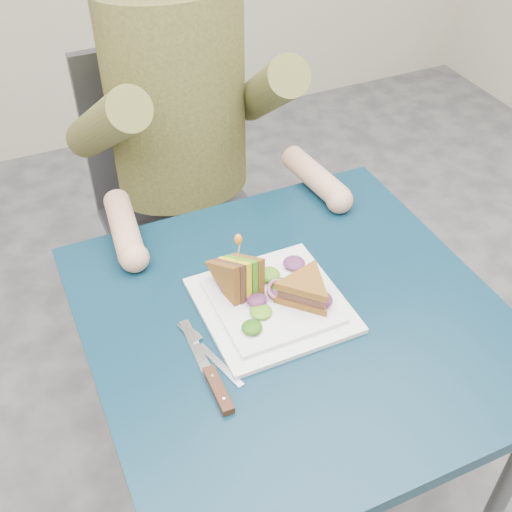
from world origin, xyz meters
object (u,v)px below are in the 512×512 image
knife (214,381)px  sandwich_flat (305,290)px  chair (175,188)px  diner (177,82)px  plate (272,303)px  table (294,344)px  fork (211,355)px  sandwich_upright (239,278)px

knife → sandwich_flat: bearing=23.6°
chair → diner: (-0.00, -0.11, 0.37)m
chair → diner: bearing=-90.0°
chair → plate: bearing=-92.5°
plate → sandwich_flat: (0.05, -0.02, 0.04)m
table → chair: (0.00, 0.74, -0.11)m
table → sandwich_flat: bearing=30.1°
plate → knife: plate is taller
sandwich_flat → table: bearing=-149.9°
fork → table: bearing=7.9°
sandwich_upright → fork: (-0.10, -0.11, -0.05)m
sandwich_flat → chair: bearing=91.9°
diner → knife: (-0.19, -0.71, -0.18)m
sandwich_upright → fork: size_ratio=0.78×
sandwich_flat → fork: (-0.20, -0.04, -0.04)m
diner → plate: diner is taller
knife → sandwich_upright: bearing=54.7°
fork → sandwich_upright: bearing=47.2°
chair → plate: (-0.03, -0.70, 0.20)m
plate → chair: bearing=87.5°
diner → fork: 0.70m
chair → sandwich_flat: 0.76m
sandwich_upright → table: bearing=-47.4°
sandwich_flat → fork: size_ratio=0.94×
diner → plate: (-0.03, -0.59, -0.18)m
chair → knife: (-0.19, -0.82, 0.20)m
table → sandwich_upright: (-0.08, 0.08, 0.13)m
chair → diner: size_ratio=1.25×
fork → knife: size_ratio=0.80×
sandwich_upright → fork: sandwich_upright is taller
sandwich_flat → fork: sandwich_flat is taller
table → chair: 0.74m
table → diner: size_ratio=1.01×
plate → table: bearing=-51.5°
plate → fork: plate is taller
diner → sandwich_flat: (0.02, -0.61, -0.14)m
plate → sandwich_upright: bearing=135.7°
knife → plate: bearing=36.4°
plate → knife: (-0.16, -0.12, -0.00)m
sandwich_upright → diner: bearing=81.9°
diner → sandwich_upright: (-0.08, -0.54, -0.13)m
table → chair: size_ratio=0.81×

